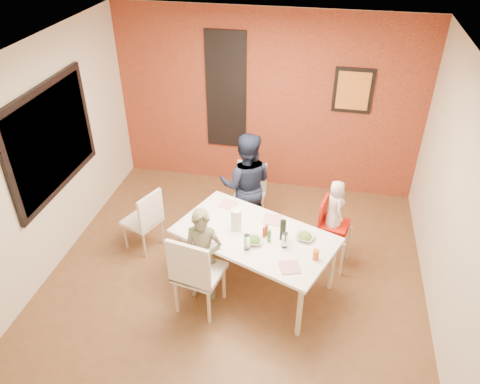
% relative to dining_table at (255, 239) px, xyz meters
% --- Properties ---
extents(ground, '(4.50, 4.50, 0.00)m').
position_rel_dining_table_xyz_m(ground, '(-0.24, 0.04, -0.67)').
color(ground, brown).
rests_on(ground, ground).
extents(ceiling, '(4.50, 4.50, 0.02)m').
position_rel_dining_table_xyz_m(ceiling, '(-0.24, 0.04, 2.03)').
color(ceiling, white).
rests_on(ceiling, wall_back).
extents(wall_back, '(4.50, 0.02, 2.70)m').
position_rel_dining_table_xyz_m(wall_back, '(-0.24, 2.29, 0.68)').
color(wall_back, beige).
rests_on(wall_back, ground).
extents(wall_front, '(4.50, 0.02, 2.70)m').
position_rel_dining_table_xyz_m(wall_front, '(-0.24, -2.21, 0.68)').
color(wall_front, beige).
rests_on(wall_front, ground).
extents(wall_left, '(0.02, 4.50, 2.70)m').
position_rel_dining_table_xyz_m(wall_left, '(-2.49, 0.04, 0.68)').
color(wall_left, beige).
rests_on(wall_left, ground).
extents(wall_right, '(0.02, 4.50, 2.70)m').
position_rel_dining_table_xyz_m(wall_right, '(2.01, 0.04, 0.68)').
color(wall_right, beige).
rests_on(wall_right, ground).
extents(brick_accent_wall, '(4.50, 0.02, 2.70)m').
position_rel_dining_table_xyz_m(brick_accent_wall, '(-0.24, 2.27, 0.68)').
color(brick_accent_wall, maroon).
rests_on(brick_accent_wall, ground).
extents(picture_window_frame, '(0.05, 1.70, 1.30)m').
position_rel_dining_table_xyz_m(picture_window_frame, '(-2.46, 0.24, 0.88)').
color(picture_window_frame, black).
rests_on(picture_window_frame, wall_left).
extents(picture_window_pane, '(0.02, 1.55, 1.15)m').
position_rel_dining_table_xyz_m(picture_window_pane, '(-2.45, 0.24, 0.88)').
color(picture_window_pane, black).
rests_on(picture_window_pane, wall_left).
extents(glassblock_strip, '(0.55, 0.03, 1.70)m').
position_rel_dining_table_xyz_m(glassblock_strip, '(-0.84, 2.26, 0.83)').
color(glassblock_strip, silver).
rests_on(glassblock_strip, wall_back).
extents(glassblock_surround, '(0.60, 0.03, 1.76)m').
position_rel_dining_table_xyz_m(glassblock_surround, '(-0.84, 2.25, 0.83)').
color(glassblock_surround, black).
rests_on(glassblock_surround, wall_back).
extents(art_print_frame, '(0.54, 0.03, 0.64)m').
position_rel_dining_table_xyz_m(art_print_frame, '(0.96, 2.25, 0.98)').
color(art_print_frame, black).
rests_on(art_print_frame, wall_back).
extents(art_print_canvas, '(0.44, 0.01, 0.54)m').
position_rel_dining_table_xyz_m(art_print_canvas, '(0.96, 2.24, 0.98)').
color(art_print_canvas, orange).
rests_on(art_print_canvas, wall_back).
extents(dining_table, '(2.00, 1.56, 0.73)m').
position_rel_dining_table_xyz_m(dining_table, '(0.00, 0.00, 0.00)').
color(dining_table, white).
rests_on(dining_table, ground).
extents(chair_near, '(0.57, 0.57, 1.05)m').
position_rel_dining_table_xyz_m(chair_near, '(-0.54, -0.57, -0.08)').
color(chair_near, silver).
rests_on(chair_near, ground).
extents(chair_far, '(0.44, 0.44, 0.89)m').
position_rel_dining_table_xyz_m(chair_far, '(-0.29, 1.23, -0.17)').
color(chair_far, silver).
rests_on(chair_far, ground).
extents(chair_left, '(0.53, 0.53, 0.88)m').
position_rel_dining_table_xyz_m(chair_left, '(-1.46, 0.34, -0.18)').
color(chair_left, white).
rests_on(chair_left, ground).
extents(high_chair, '(0.46, 0.46, 0.92)m').
position_rel_dining_table_xyz_m(high_chair, '(0.84, 0.55, -0.11)').
color(high_chair, red).
rests_on(high_chair, ground).
extents(child_near, '(0.45, 0.31, 1.19)m').
position_rel_dining_table_xyz_m(child_near, '(-0.53, -0.32, -0.08)').
color(child_near, '#5F5D44').
rests_on(child_near, ground).
extents(child_far, '(0.77, 0.63, 1.47)m').
position_rel_dining_table_xyz_m(child_far, '(-0.29, 0.99, 0.07)').
color(child_far, black).
rests_on(child_far, ground).
extents(toddler, '(0.31, 0.38, 0.66)m').
position_rel_dining_table_xyz_m(toddler, '(0.86, 0.54, 0.21)').
color(toddler, beige).
rests_on(toddler, high_chair).
extents(plate_near_left, '(0.29, 0.29, 0.01)m').
position_rel_dining_table_xyz_m(plate_near_left, '(-0.53, -0.18, 0.07)').
color(plate_near_left, white).
rests_on(plate_near_left, dining_table).
extents(plate_far_mid, '(0.21, 0.21, 0.01)m').
position_rel_dining_table_xyz_m(plate_far_mid, '(0.16, 0.30, 0.07)').
color(plate_far_mid, white).
rests_on(plate_far_mid, dining_table).
extents(plate_near_right, '(0.26, 0.26, 0.01)m').
position_rel_dining_table_xyz_m(plate_near_right, '(0.45, -0.47, 0.07)').
color(plate_near_right, silver).
rests_on(plate_near_right, dining_table).
extents(plate_far_left, '(0.24, 0.24, 0.01)m').
position_rel_dining_table_xyz_m(plate_far_left, '(-0.43, 0.50, 0.07)').
color(plate_far_left, white).
rests_on(plate_far_left, dining_table).
extents(salad_bowl_a, '(0.22, 0.22, 0.05)m').
position_rel_dining_table_xyz_m(salad_bowl_a, '(0.01, -0.15, 0.09)').
color(salad_bowl_a, silver).
rests_on(salad_bowl_a, dining_table).
extents(salad_bowl_b, '(0.25, 0.25, 0.05)m').
position_rel_dining_table_xyz_m(salad_bowl_b, '(0.56, 0.03, 0.09)').
color(salad_bowl_b, silver).
rests_on(salad_bowl_b, dining_table).
extents(wine_bottle, '(0.07, 0.07, 0.25)m').
position_rel_dining_table_xyz_m(wine_bottle, '(0.31, -0.02, 0.19)').
color(wine_bottle, black).
rests_on(wine_bottle, dining_table).
extents(wine_glass_a, '(0.07, 0.07, 0.19)m').
position_rel_dining_table_xyz_m(wine_glass_a, '(-0.04, -0.27, 0.16)').
color(wine_glass_a, white).
rests_on(wine_glass_a, dining_table).
extents(wine_glass_b, '(0.06, 0.06, 0.18)m').
position_rel_dining_table_xyz_m(wine_glass_b, '(0.35, -0.15, 0.16)').
color(wine_glass_b, white).
rests_on(wine_glass_b, dining_table).
extents(paper_towel_roll, '(0.12, 0.12, 0.27)m').
position_rel_dining_table_xyz_m(paper_towel_roll, '(-0.23, 0.05, 0.20)').
color(paper_towel_roll, white).
rests_on(paper_towel_roll, dining_table).
extents(condiment_red, '(0.03, 0.03, 0.13)m').
position_rel_dining_table_xyz_m(condiment_red, '(0.11, -0.03, 0.13)').
color(condiment_red, red).
rests_on(condiment_red, dining_table).
extents(condiment_green, '(0.04, 0.04, 0.15)m').
position_rel_dining_table_xyz_m(condiment_green, '(0.17, -0.09, 0.14)').
color(condiment_green, '#386E24').
rests_on(condiment_green, dining_table).
extents(condiment_brown, '(0.03, 0.03, 0.14)m').
position_rel_dining_table_xyz_m(condiment_brown, '(0.13, 0.01, 0.13)').
color(condiment_brown, brown).
rests_on(condiment_brown, dining_table).
extents(sippy_cup, '(0.07, 0.07, 0.12)m').
position_rel_dining_table_xyz_m(sippy_cup, '(0.69, -0.28, 0.12)').
color(sippy_cup, '#DD5A18').
rests_on(sippy_cup, dining_table).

